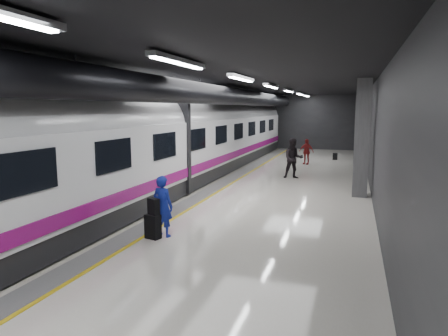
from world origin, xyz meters
The scene contains 9 objects.
ground centered at (0.00, 0.00, 0.00)m, with size 40.00×40.00×0.00m, color silver.
platform_hall centered at (-0.29, 0.96, 3.54)m, with size 10.02×40.02×4.51m.
train centered at (-3.25, 0.00, 2.07)m, with size 3.05×38.00×4.05m.
traveler_main centered at (-0.48, -4.81, 0.82)m, with size 0.60×0.39×1.64m, color #181FB4.
suitcase_main centered at (-0.65, -5.08, 0.32)m, with size 0.39×0.25×0.64m, color black.
shoulder_bag centered at (-0.62, -5.06, 0.86)m, with size 0.32×0.17×0.43m, color black.
traveler_far_a centered at (1.50, 5.21, 0.98)m, with size 0.95×0.74×1.96m, color black.
traveler_far_b centered at (1.53, 10.51, 0.78)m, with size 0.91×0.38×1.55m, color maroon.
suitcase_far centered at (3.12, 13.27, 0.22)m, with size 0.30×0.20×0.45m, color black.
Camera 1 is at (4.26, -14.10, 3.38)m, focal length 32.00 mm.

